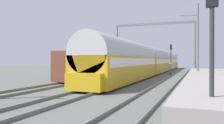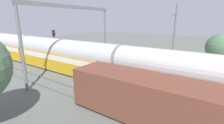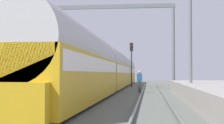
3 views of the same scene
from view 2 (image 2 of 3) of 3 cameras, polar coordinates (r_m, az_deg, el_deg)
name	(u,v)px [view 2 (image 2 of 3)]	position (r m, az deg, el deg)	size (l,w,h in m)	color
passenger_train	(65,55)	(20.88, -16.57, 2.30)	(2.93, 49.20, 3.82)	gold
freight_car	(169,104)	(10.19, 19.78, -14.12)	(2.80, 13.00, 2.70)	brown
person_crossing	(120,65)	(19.30, 3.06, -0.98)	(0.42, 0.28, 1.73)	#373737
railway_signal_far	(54,42)	(25.36, -19.92, 6.79)	(0.36, 0.30, 4.87)	#2D2D33
catenary_gantry	(73,26)	(19.02, -13.68, 12.46)	(12.45, 0.28, 7.86)	slate
catenary_pole_east_mid	(174,39)	(19.82, 21.22, 7.67)	(1.90, 0.20, 8.00)	slate
tree_east_background	(220,48)	(23.27, 34.28, 4.24)	(3.31, 3.31, 4.70)	#4C3826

